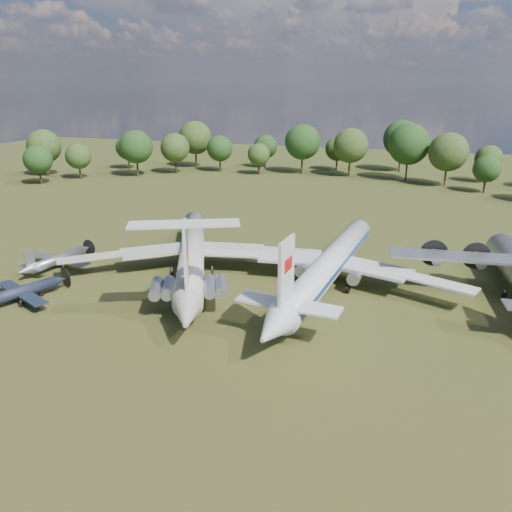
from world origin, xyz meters
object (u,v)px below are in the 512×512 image
(il62_airliner, at_px, (192,258))
(tu104_jet, at_px, (329,269))
(small_prop_northwest, at_px, (58,261))
(small_prop_west, at_px, (18,295))
(person_on_il62, at_px, (188,269))

(il62_airliner, relative_size, tu104_jet, 0.99)
(tu104_jet, distance_m, small_prop_northwest, 39.00)
(il62_airliner, height_order, small_prop_west, il62_airliner)
(il62_airliner, height_order, person_on_il62, person_on_il62)
(small_prop_west, bearing_deg, small_prop_northwest, 130.23)
(il62_airliner, relative_size, small_prop_west, 3.32)
(small_prop_northwest, height_order, person_on_il62, person_on_il62)
(tu104_jet, relative_size, small_prop_west, 3.36)
(il62_airliner, bearing_deg, person_on_il62, -90.00)
(small_prop_west, bearing_deg, tu104_jet, 49.50)
(il62_airliner, height_order, small_prop_northwest, il62_airliner)
(il62_airliner, distance_m, tu104_jet, 19.22)
(tu104_jet, xyz_separation_m, small_prop_west, (-35.06, -17.21, -1.36))
(il62_airliner, xyz_separation_m, small_prop_northwest, (-19.39, -4.37, -1.30))
(small_prop_northwest, bearing_deg, small_prop_west, -64.42)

